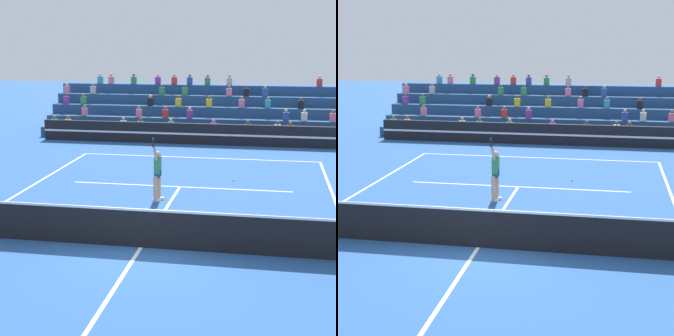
{
  "view_description": "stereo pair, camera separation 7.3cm",
  "coord_description": "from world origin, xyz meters",
  "views": [
    {
      "loc": [
        3.21,
        -13.56,
        5.28
      ],
      "look_at": [
        -0.14,
        4.69,
        1.1
      ],
      "focal_mm": 60.0,
      "sensor_mm": 36.0,
      "label": 1
    },
    {
      "loc": [
        3.28,
        -13.55,
        5.28
      ],
      "look_at": [
        -0.14,
        4.69,
        1.1
      ],
      "focal_mm": 60.0,
      "sensor_mm": 36.0,
      "label": 2
    }
  ],
  "objects": [
    {
      "name": "tennis_player",
      "position": [
        -0.46,
        4.45,
        0.98
      ],
      "size": [
        0.34,
        1.28,
        2.36
      ],
      "color": "tan",
      "rests_on": "ground"
    },
    {
      "name": "ground_plane",
      "position": [
        0.0,
        0.0,
        0.0
      ],
      "size": [
        120.0,
        120.0,
        0.0
      ],
      "primitive_type": "plane",
      "color": "#285699"
    },
    {
      "name": "sponsor_banner_wall",
      "position": [
        0.0,
        15.44,
        0.55
      ],
      "size": [
        18.0,
        0.26,
        1.1
      ],
      "color": "black",
      "rests_on": "ground"
    },
    {
      "name": "bleacher_stand",
      "position": [
        -0.0,
        19.24,
        1.02
      ],
      "size": [
        19.25,
        4.75,
        3.38
      ],
      "color": "navy",
      "rests_on": "ground"
    },
    {
      "name": "tennis_ball",
      "position": [
        1.91,
        7.68,
        0.03
      ],
      "size": [
        0.07,
        0.07,
        0.07
      ],
      "primitive_type": "sphere",
      "color": "#C6DB33",
      "rests_on": "ground"
    },
    {
      "name": "court_lines",
      "position": [
        0.0,
        0.0,
        0.0
      ],
      "size": [
        11.1,
        23.9,
        0.01
      ],
      "color": "white",
      "rests_on": "ground"
    },
    {
      "name": "tennis_net",
      "position": [
        0.0,
        0.0,
        0.54
      ],
      "size": [
        12.0,
        0.1,
        1.1
      ],
      "color": "black",
      "rests_on": "ground"
    }
  ]
}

